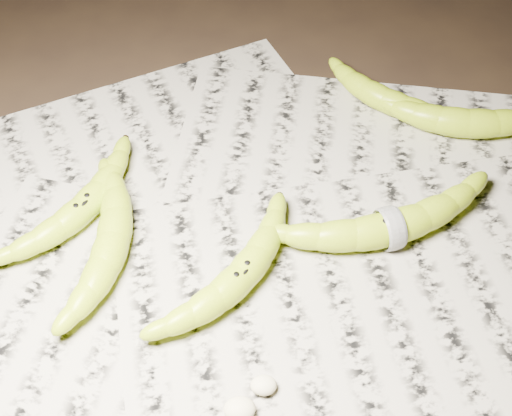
{
  "coord_description": "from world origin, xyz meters",
  "views": [
    {
      "loc": [
        -0.04,
        -0.47,
        0.63
      ],
      "look_at": [
        -0.02,
        0.01,
        0.05
      ],
      "focal_mm": 50.0,
      "sensor_mm": 36.0,
      "label": 1
    }
  ],
  "objects_px": {
    "banana_upper_b": "(468,121)",
    "banana_left_b": "(112,239)",
    "banana_taped": "(390,226)",
    "banana_upper_a": "(385,97)",
    "banana_left_a": "(82,206)",
    "banana_center": "(240,275)"
  },
  "relations": [
    {
      "from": "banana_upper_b",
      "to": "banana_left_b",
      "type": "bearing_deg",
      "value": -150.25
    },
    {
      "from": "banana_taped",
      "to": "banana_upper_a",
      "type": "height_order",
      "value": "banana_taped"
    },
    {
      "from": "banana_taped",
      "to": "banana_upper_b",
      "type": "height_order",
      "value": "banana_taped"
    },
    {
      "from": "banana_left_b",
      "to": "banana_left_a",
      "type": "bearing_deg",
      "value": 44.43
    },
    {
      "from": "banana_left_b",
      "to": "banana_center",
      "type": "relative_size",
      "value": 1.01
    },
    {
      "from": "banana_upper_a",
      "to": "banana_upper_b",
      "type": "relative_size",
      "value": 0.91
    },
    {
      "from": "banana_center",
      "to": "banana_upper_a",
      "type": "distance_m",
      "value": 0.33
    },
    {
      "from": "banana_left_a",
      "to": "banana_upper_a",
      "type": "distance_m",
      "value": 0.4
    },
    {
      "from": "banana_left_a",
      "to": "banana_taped",
      "type": "height_order",
      "value": "banana_taped"
    },
    {
      "from": "banana_center",
      "to": "banana_upper_a",
      "type": "relative_size",
      "value": 1.16
    },
    {
      "from": "banana_left_a",
      "to": "banana_upper_a",
      "type": "xyz_separation_m",
      "value": [
        0.36,
        0.17,
        -0.0
      ]
    },
    {
      "from": "banana_left_a",
      "to": "banana_upper_b",
      "type": "relative_size",
      "value": 1.04
    },
    {
      "from": "banana_taped",
      "to": "banana_upper_a",
      "type": "distance_m",
      "value": 0.21
    },
    {
      "from": "banana_upper_a",
      "to": "banana_left_a",
      "type": "bearing_deg",
      "value": -117.57
    },
    {
      "from": "banana_left_b",
      "to": "banana_center",
      "type": "height_order",
      "value": "banana_left_b"
    },
    {
      "from": "banana_left_a",
      "to": "banana_upper_a",
      "type": "relative_size",
      "value": 1.14
    },
    {
      "from": "banana_center",
      "to": "banana_upper_a",
      "type": "xyz_separation_m",
      "value": [
        0.19,
        0.27,
        -0.0
      ]
    },
    {
      "from": "banana_taped",
      "to": "banana_upper_b",
      "type": "relative_size",
      "value": 1.29
    },
    {
      "from": "banana_center",
      "to": "banana_upper_a",
      "type": "bearing_deg",
      "value": 4.14
    },
    {
      "from": "banana_left_b",
      "to": "banana_upper_a",
      "type": "relative_size",
      "value": 1.17
    },
    {
      "from": "banana_left_b",
      "to": "banana_taped",
      "type": "distance_m",
      "value": 0.3
    },
    {
      "from": "banana_left_b",
      "to": "banana_upper_b",
      "type": "distance_m",
      "value": 0.45
    }
  ]
}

